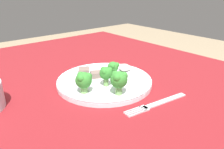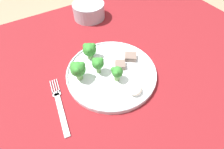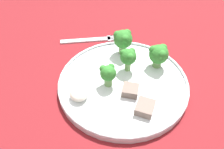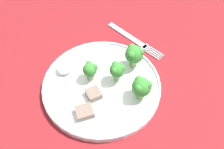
# 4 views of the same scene
# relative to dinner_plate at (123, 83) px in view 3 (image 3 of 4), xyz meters

# --- Properties ---
(table) EXTENTS (1.28, 0.97, 0.74)m
(table) POSITION_rel_dinner_plate_xyz_m (-0.00, -0.01, -0.10)
(table) COLOR maroon
(table) RESTS_ON ground_plane
(dinner_plate) EXTENTS (0.29, 0.29, 0.02)m
(dinner_plate) POSITION_rel_dinner_plate_xyz_m (0.00, 0.00, 0.00)
(dinner_plate) COLOR white
(dinner_plate) RESTS_ON table
(fork) EXTENTS (0.05, 0.20, 0.00)m
(fork) POSITION_rel_dinner_plate_xyz_m (-0.19, -0.03, -0.01)
(fork) COLOR silver
(fork) RESTS_ON table
(broccoli_floret_near_rim_left) EXTENTS (0.05, 0.04, 0.06)m
(broccoli_floret_near_rim_left) POSITION_rel_dinner_plate_xyz_m (-0.03, 0.09, 0.04)
(broccoli_floret_near_rim_left) COLOR #709E56
(broccoli_floret_near_rim_left) RESTS_ON dinner_plate
(broccoli_floret_center_left) EXTENTS (0.04, 0.03, 0.05)m
(broccoli_floret_center_left) POSITION_rel_dinner_plate_xyz_m (-0.01, -0.03, 0.04)
(broccoli_floret_center_left) COLOR #709E56
(broccoli_floret_center_left) RESTS_ON dinner_plate
(broccoli_floret_back_left) EXTENTS (0.05, 0.05, 0.07)m
(broccoli_floret_back_left) POSITION_rel_dinner_plate_xyz_m (-0.10, 0.03, 0.05)
(broccoli_floret_back_left) COLOR #709E56
(broccoli_floret_back_left) RESTS_ON dinner_plate
(broccoli_floret_front_left) EXTENTS (0.04, 0.04, 0.06)m
(broccoli_floret_front_left) POSITION_rel_dinner_plate_xyz_m (-0.04, 0.02, 0.04)
(broccoli_floret_front_left) COLOR #709E56
(broccoli_floret_front_left) RESTS_ON dinner_plate
(meat_slice_front_slice) EXTENTS (0.05, 0.05, 0.02)m
(meat_slice_front_slice) POSITION_rel_dinner_plate_xyz_m (0.08, 0.02, 0.01)
(meat_slice_front_slice) COLOR #756056
(meat_slice_front_slice) RESTS_ON dinner_plate
(meat_slice_middle_slice) EXTENTS (0.04, 0.04, 0.02)m
(meat_slice_middle_slice) POSITION_rel_dinner_plate_xyz_m (0.03, 0.00, 0.01)
(meat_slice_middle_slice) COLOR #756056
(meat_slice_middle_slice) RESTS_ON dinner_plate
(sauce_dollop) EXTENTS (0.04, 0.04, 0.02)m
(sauce_dollop) POSITION_rel_dinner_plate_xyz_m (0.02, -0.10, 0.01)
(sauce_dollop) COLOR silver
(sauce_dollop) RESTS_ON dinner_plate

